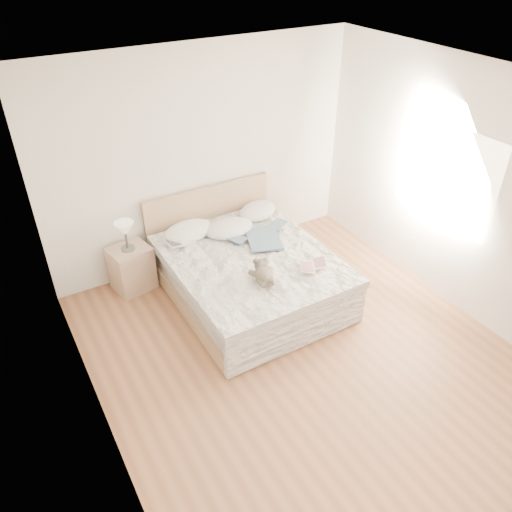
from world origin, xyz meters
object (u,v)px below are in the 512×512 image
(nightstand, at_px, (132,268))
(photo_book, at_px, (180,242))
(teddy_bear, at_px, (263,280))
(childrens_book, at_px, (313,265))
(bed, at_px, (247,273))
(table_lamp, at_px, (125,230))

(nightstand, xyz_separation_m, photo_book, (0.54, -0.27, 0.35))
(photo_book, height_order, teddy_bear, teddy_bear)
(teddy_bear, bearing_deg, childrens_book, 11.33)
(bed, bearing_deg, photo_book, 136.56)
(bed, height_order, table_lamp, bed)
(table_lamp, xyz_separation_m, childrens_book, (1.61, -1.44, -0.19))
(table_lamp, relative_size, childrens_book, 1.07)
(nightstand, relative_size, teddy_bear, 1.71)
(table_lamp, relative_size, teddy_bear, 1.09)
(bed, xyz_separation_m, photo_book, (-0.59, 0.55, 0.32))
(photo_book, xyz_separation_m, childrens_book, (1.06, -1.18, 0.00))
(bed, distance_m, table_lamp, 1.49)
(nightstand, bearing_deg, table_lamp, -113.74)
(bed, relative_size, childrens_book, 6.48)
(bed, xyz_separation_m, childrens_book, (0.48, -0.63, 0.32))
(childrens_book, distance_m, teddy_bear, 0.62)
(childrens_book, bearing_deg, bed, 154.94)
(table_lamp, bearing_deg, nightstand, 66.26)
(childrens_book, bearing_deg, teddy_bear, -155.30)
(nightstand, relative_size, table_lamp, 1.57)
(nightstand, xyz_separation_m, table_lamp, (-0.00, -0.01, 0.54))
(bed, distance_m, teddy_bear, 0.70)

